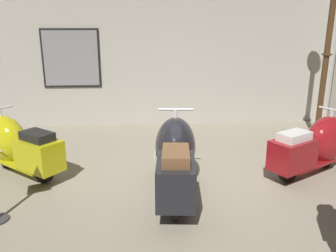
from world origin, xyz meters
The scene contains 6 objects.
ground_plane centered at (0.00, 0.00, 0.00)m, with size 60.00×60.00×0.00m, color gray.
showroom_back_wall centered at (0.13, 3.49, 1.93)m, with size 18.00×0.63×3.87m.
scooter_0 centered at (-2.50, 0.82, 0.45)m, with size 1.55×1.38×0.99m.
scooter_1 centered at (-0.10, 0.03, 0.50)m, with size 0.66×1.83×1.10m.
scooter_2 centered at (2.12, 0.52, 0.44)m, with size 1.60×1.20×0.97m.
lamppost centered at (2.94, 2.12, 1.88)m, with size 0.32×0.32×3.18m.
Camera 1 is at (-0.50, -4.36, 2.25)m, focal length 37.39 mm.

